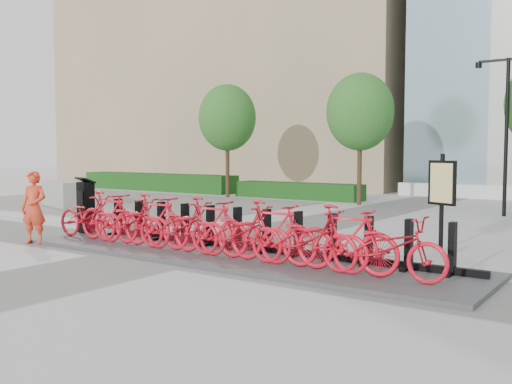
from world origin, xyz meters
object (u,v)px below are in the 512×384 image
Objects in this scene: worker_red at (34,208)px; map_sign at (442,187)px; kiosk at (86,206)px; bike_0 at (88,217)px; jersey_barrier at (61,194)px.

map_sign is at bearing 6.76° from worker_red.
worker_red is (0.11, -1.49, 0.08)m from kiosk.
map_sign is at bearing 25.12° from kiosk.
bike_0 is at bearing 27.44° from worker_red.
jersey_barrier is 14.86m from map_sign.
bike_0 is 9.21m from jersey_barrier.
kiosk is at bearing -136.11° from map_sign.
kiosk reaches higher than bike_0.
kiosk is at bearing -14.90° from jersey_barrier.
jersey_barrier is (-6.94, 4.29, -0.26)m from kiosk.
bike_0 is 1.39× the size of kiosk.
worker_red reaches higher than jersey_barrier.
jersey_barrier is at bearing -161.52° from map_sign.
bike_0 is 0.94× the size of map_sign.
worker_red is at bearing -80.28° from kiosk.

